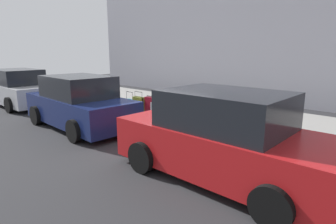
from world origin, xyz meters
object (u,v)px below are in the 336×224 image
object	(u,v)px
suitcase_silver_0	(260,132)
suitcase_maroon_8	(150,107)
suitcase_olive_2	(225,122)
parked_car_navy_1	(79,104)
suitcase_maroon_1	(243,125)
suitcase_teal_3	(210,119)
suitcase_black_4	(196,117)
suitcase_red_6	(168,113)
suitcase_silver_7	(157,111)
suitcase_navy_5	(181,113)
fire_hydrant	(115,98)
suitcase_teal_10	(130,106)
suitcase_olive_9	(139,106)
bollard_post	(102,99)
parked_car_red_0	(224,139)
parked_car_silver_2	(18,89)

from	to	relation	value
suitcase_silver_0	suitcase_maroon_8	world-z (taller)	suitcase_silver_0
suitcase_olive_2	parked_car_navy_1	size ratio (longest dim) A/B	0.18
suitcase_maroon_1	parked_car_navy_1	distance (m)	5.15
suitcase_teal_3	suitcase_black_4	world-z (taller)	suitcase_teal_3
suitcase_maroon_1	suitcase_red_6	size ratio (longest dim) A/B	0.88
suitcase_silver_7	parked_car_navy_1	size ratio (longest dim) A/B	0.19
suitcase_maroon_1	suitcase_silver_7	distance (m)	3.21
suitcase_silver_0	suitcase_silver_7	xyz separation A→B (m)	(3.70, 0.03, -0.01)
suitcase_maroon_8	suitcase_navy_5	bearing A→B (deg)	175.21
suitcase_silver_7	fire_hydrant	xyz separation A→B (m)	(2.46, -0.06, 0.15)
suitcase_red_6	suitcase_teal_10	bearing A→B (deg)	-1.82
fire_hydrant	suitcase_navy_5	bearing A→B (deg)	179.04
suitcase_red_6	suitcase_silver_7	size ratio (longest dim) A/B	1.11
suitcase_teal_3	suitcase_red_6	distance (m)	1.62
suitcase_silver_0	suitcase_navy_5	size ratio (longest dim) A/B	0.86
suitcase_olive_2	suitcase_silver_7	bearing A→B (deg)	1.40
suitcase_olive_2	suitcase_maroon_8	size ratio (longest dim) A/B	1.02
suitcase_red_6	suitcase_teal_10	world-z (taller)	suitcase_red_6
suitcase_teal_10	suitcase_olive_9	bearing A→B (deg)	176.33
suitcase_teal_3	bollard_post	size ratio (longest dim) A/B	1.42
suitcase_navy_5	parked_car_red_0	xyz separation A→B (m)	(-2.83, 2.02, 0.27)
suitcase_red_6	fire_hydrant	world-z (taller)	suitcase_red_6
suitcase_maroon_8	suitcase_black_4	bearing A→B (deg)	177.81
suitcase_maroon_8	parked_car_silver_2	distance (m)	6.85
suitcase_maroon_1	parked_car_red_0	distance (m)	2.24
suitcase_teal_10	suitcase_silver_0	bearing A→B (deg)	179.42
suitcase_silver_0	suitcase_black_4	size ratio (longest dim) A/B	1.26
suitcase_silver_0	suitcase_silver_7	distance (m)	3.70
suitcase_black_4	suitcase_olive_2	bearing A→B (deg)	-179.23
suitcase_teal_3	suitcase_red_6	bearing A→B (deg)	1.02
suitcase_teal_10	suitcase_olive_2	bearing A→B (deg)	179.77
suitcase_olive_2	parked_car_silver_2	bearing A→B (deg)	12.25
suitcase_silver_0	suitcase_teal_10	bearing A→B (deg)	-0.58
bollard_post	suitcase_black_4	bearing A→B (deg)	-178.32
suitcase_black_4	parked_car_red_0	bearing A→B (deg)	137.70
parked_car_red_0	suitcase_olive_9	bearing A→B (deg)	-22.90
suitcase_black_4	parked_car_silver_2	world-z (taller)	parked_car_silver_2
suitcase_navy_5	suitcase_olive_9	bearing A→B (deg)	-1.22
suitcase_maroon_8	suitcase_teal_10	world-z (taller)	suitcase_teal_10
suitcase_olive_9	bollard_post	bearing A→B (deg)	3.55
suitcase_black_4	fire_hydrant	size ratio (longest dim) A/B	0.86
suitcase_maroon_8	bollard_post	size ratio (longest dim) A/B	1.06
suitcase_maroon_1	suitcase_black_4	size ratio (longest dim) A/B	1.10
suitcase_navy_5	parked_car_silver_2	world-z (taller)	parked_car_silver_2
suitcase_teal_3	suitcase_olive_9	distance (m)	3.13
bollard_post	suitcase_navy_5	bearing A→B (deg)	-178.77
bollard_post	suitcase_silver_7	bearing A→B (deg)	-178.38
suitcase_black_4	bollard_post	size ratio (longest dim) A/B	1.01
suitcase_olive_2	suitcase_red_6	bearing A→B (deg)	1.32
suitcase_maroon_1	suitcase_olive_9	bearing A→B (deg)	0.49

